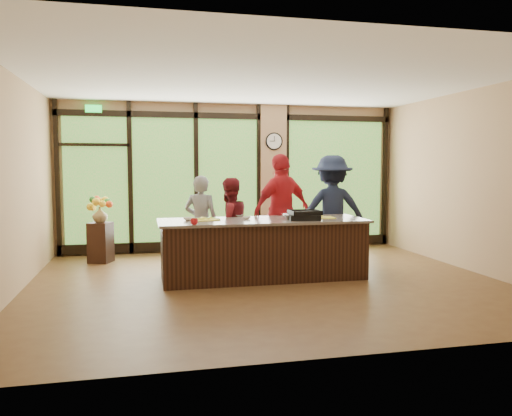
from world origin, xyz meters
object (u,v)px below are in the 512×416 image
bar_cart (330,227)px  roasting_pan (305,217)px  cook_right (332,210)px  flower_stand (101,242)px  island_base (263,250)px  cook_left (201,223)px

bar_cart → roasting_pan: bearing=-123.2°
cook_right → flower_stand: (-4.02, 1.06, -0.60)m
island_base → bar_cart: (1.84, 1.90, 0.07)m
island_base → flower_stand: bearing=144.0°
flower_stand → roasting_pan: bearing=-11.7°
cook_right → roasting_pan: cook_right is taller
island_base → cook_left: (-0.87, 0.82, 0.36)m
flower_stand → bar_cart: size_ratio=0.85×
island_base → bar_cart: bearing=46.0°
island_base → cook_left: size_ratio=1.95×
cook_left → cook_right: cook_right is taller
cook_left → flower_stand: bearing=-6.8°
island_base → flower_stand: 3.18m
bar_cart → cook_left: bearing=-161.1°
cook_right → cook_left: bearing=10.8°
flower_stand → bar_cart: 4.42m
roasting_pan → bar_cart: 2.50m
cook_right → roasting_pan: bearing=61.7°
cook_left → flower_stand: 2.05m
bar_cart → island_base: bearing=-137.0°
island_base → cook_right: cook_right is taller
roasting_pan → flower_stand: (-3.18, 2.08, -0.60)m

